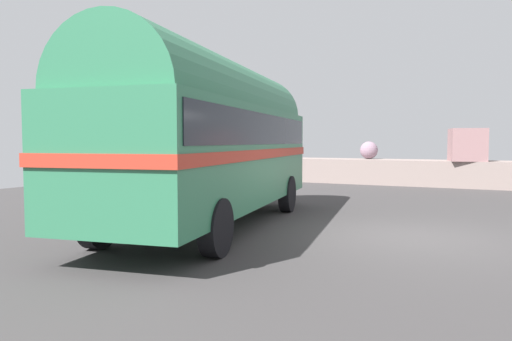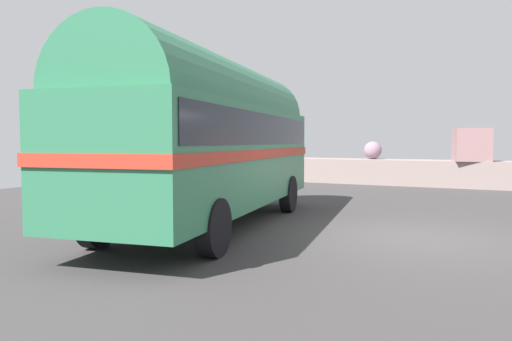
{
  "view_description": "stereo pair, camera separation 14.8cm",
  "coord_description": "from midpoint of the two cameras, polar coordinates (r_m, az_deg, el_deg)",
  "views": [
    {
      "loc": [
        1.44,
        -9.64,
        1.89
      ],
      "look_at": [
        -3.25,
        -0.21,
        1.25
      ],
      "focal_mm": 33.59,
      "sensor_mm": 36.0,
      "label": 1
    },
    {
      "loc": [
        1.57,
        -9.57,
        1.89
      ],
      "look_at": [
        -3.25,
        -0.21,
        1.25
      ],
      "focal_mm": 33.59,
      "sensor_mm": 36.0,
      "label": 2
    }
  ],
  "objects": [
    {
      "name": "vintage_coach",
      "position": [
        10.52,
        -5.68,
        4.33
      ],
      "size": [
        3.88,
        8.87,
        3.7
      ],
      "rotation": [
        0.0,
        0.0,
        0.17
      ],
      "color": "black",
      "rests_on": "ground"
    },
    {
      "name": "breakwater",
      "position": [
        21.51,
        22.2,
        0.07
      ],
      "size": [
        31.36,
        2.15,
        2.5
      ],
      "color": "gray",
      "rests_on": "ground"
    },
    {
      "name": "ground",
      "position": [
        9.9,
        17.38,
        -7.63
      ],
      "size": [
        32.0,
        26.0,
        0.02
      ],
      "color": "#3A3737"
    }
  ]
}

